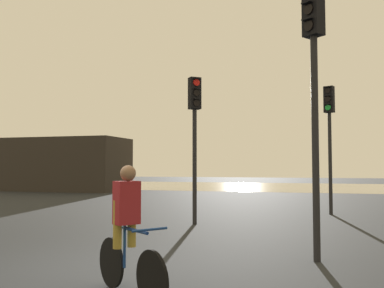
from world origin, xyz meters
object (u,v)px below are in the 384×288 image
(traffic_light_center, at_px, (195,121))
(cyclist, at_px, (128,229))
(distant_building, at_px, (64,165))
(traffic_light_far_right, at_px, (329,125))
(traffic_light_near_right, at_px, (314,69))

(traffic_light_center, bearing_deg, cyclist, 59.09)
(distant_building, bearing_deg, traffic_light_far_right, -31.12)
(traffic_light_far_right, relative_size, cyclist, 2.69)
(traffic_light_near_right, height_order, cyclist, traffic_light_near_right)
(traffic_light_far_right, bearing_deg, traffic_light_near_right, 106.43)
(distant_building, distance_m, traffic_light_center, 19.25)
(distant_building, height_order, cyclist, distant_building)
(traffic_light_near_right, bearing_deg, cyclist, 86.64)
(traffic_light_center, bearing_deg, traffic_light_near_right, 90.03)
(traffic_light_near_right, relative_size, cyclist, 2.94)
(traffic_light_near_right, xyz_separation_m, traffic_light_center, (-3.28, 3.94, -0.41))
(distant_building, relative_size, traffic_light_far_right, 1.92)
(distant_building, height_order, traffic_light_far_right, traffic_light_far_right)
(distant_building, relative_size, traffic_light_center, 2.02)
(distant_building, distance_m, traffic_light_near_right, 24.38)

